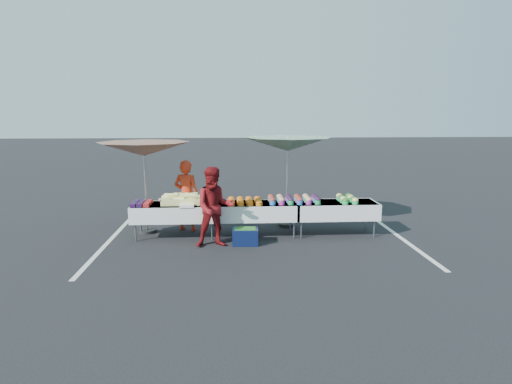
{
  "coord_description": "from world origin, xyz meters",
  "views": [
    {
      "loc": [
        -0.58,
        -9.32,
        2.72
      ],
      "look_at": [
        0.0,
        0.0,
        1.0
      ],
      "focal_mm": 30.0,
      "sensor_mm": 36.0,
      "label": 1
    }
  ],
  "objects": [
    {
      "name": "ground",
      "position": [
        0.0,
        0.0,
        0.0
      ],
      "size": [
        80.0,
        80.0,
        0.0
      ],
      "primitive_type": "plane",
      "color": "black"
    },
    {
      "name": "table_center",
      "position": [
        0.0,
        0.0,
        0.58
      ],
      "size": [
        1.86,
        0.81,
        0.75
      ],
      "color": "white",
      "rests_on": "ground"
    },
    {
      "name": "potato_cups",
      "position": [
        0.85,
        0.0,
        0.83
      ],
      "size": [
        1.14,
        0.58,
        0.16
      ],
      "color": "blue",
      "rests_on": "table_right"
    },
    {
      "name": "stripe_right",
      "position": [
        3.2,
        0.0,
        0.0
      ],
      "size": [
        0.1,
        5.0,
        0.0
      ],
      "primitive_type": "cube",
      "color": "silver",
      "rests_on": "ground"
    },
    {
      "name": "umbrella_left",
      "position": [
        -2.5,
        0.4,
        1.92
      ],
      "size": [
        2.19,
        2.19,
        2.12
      ],
      "rotation": [
        0.0,
        0.0,
        0.06
      ],
      "color": "black",
      "rests_on": "ground"
    },
    {
      "name": "carrot_bowls",
      "position": [
        -0.25,
        -0.01,
        0.8
      ],
      "size": [
        0.75,
        0.69,
        0.11
      ],
      "color": "#CD6A16",
      "rests_on": "table_center"
    },
    {
      "name": "berry_punnets",
      "position": [
        -2.51,
        -0.06,
        0.79
      ],
      "size": [
        0.4,
        0.54,
        0.08
      ],
      "color": "#240B2E",
      "rests_on": "table_left"
    },
    {
      "name": "customer",
      "position": [
        -0.9,
        -0.75,
        0.83
      ],
      "size": [
        0.88,
        0.73,
        1.66
      ],
      "primitive_type": "imported",
      "rotation": [
        0.0,
        0.0,
        0.13
      ],
      "color": "maroon",
      "rests_on": "ground"
    },
    {
      "name": "bean_baskets",
      "position": [
        2.06,
        -0.01,
        0.82
      ],
      "size": [
        0.36,
        0.68,
        0.15
      ],
      "color": "green",
      "rests_on": "table_right"
    },
    {
      "name": "umbrella_right",
      "position": [
        0.8,
        0.78,
        1.99
      ],
      "size": [
        2.14,
        2.14,
        2.19
      ],
      "rotation": [
        0.0,
        0.0,
        0.0
      ],
      "color": "black",
      "rests_on": "ground"
    },
    {
      "name": "plastic_bags",
      "position": [
        -1.5,
        -0.3,
        0.78
      ],
      "size": [
        0.3,
        0.25,
        0.05
      ],
      "primitive_type": "cube",
      "color": "white",
      "rests_on": "table_left"
    },
    {
      "name": "storage_bin",
      "position": [
        -0.27,
        -0.65,
        0.18
      ],
      "size": [
        0.55,
        0.41,
        0.35
      ],
      "rotation": [
        0.0,
        0.0,
        -0.05
      ],
      "color": "#0B1538",
      "rests_on": "ground"
    },
    {
      "name": "table_left",
      "position": [
        -1.8,
        0.0,
        0.58
      ],
      "size": [
        1.86,
        0.81,
        0.75
      ],
      "color": "white",
      "rests_on": "ground"
    },
    {
      "name": "stripe_left",
      "position": [
        -3.2,
        0.0,
        0.0
      ],
      "size": [
        0.1,
        5.0,
        0.0
      ],
      "primitive_type": "cube",
      "color": "silver",
      "rests_on": "ground"
    },
    {
      "name": "table_right",
      "position": [
        1.8,
        0.0,
        0.58
      ],
      "size": [
        1.86,
        0.81,
        0.75
      ],
      "color": "white",
      "rests_on": "ground"
    },
    {
      "name": "corn_pile",
      "position": [
        -1.56,
        0.04,
        0.84
      ],
      "size": [
        1.16,
        0.57,
        0.26
      ],
      "color": "#CBCF6A",
      "rests_on": "table_left"
    },
    {
      "name": "vendor",
      "position": [
        -1.59,
        0.55,
        0.83
      ],
      "size": [
        0.71,
        0.58,
        1.67
      ],
      "primitive_type": "imported",
      "rotation": [
        0.0,
        0.0,
        2.8
      ],
      "color": "red",
      "rests_on": "ground"
    }
  ]
}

